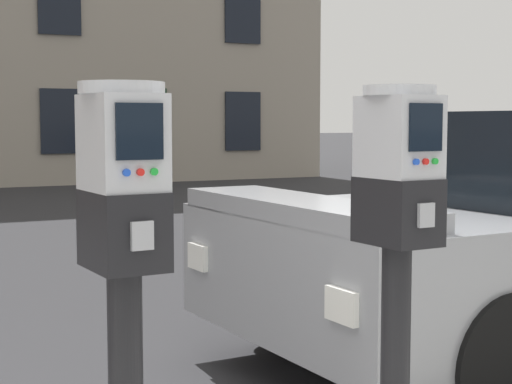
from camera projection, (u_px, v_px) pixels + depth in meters
name	position (u px, v px, depth m)	size (l,w,h in m)	color
parking_meter_near_kerb	(124.00, 245.00, 2.04)	(0.23, 0.26, 1.33)	black
parking_meter_twin_adjacent	(398.00, 224.00, 2.42)	(0.23, 0.26, 1.33)	black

